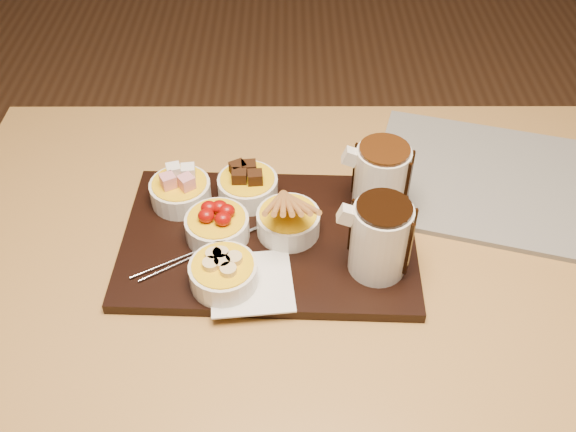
{
  "coord_description": "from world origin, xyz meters",
  "views": [
    {
      "loc": [
        -0.04,
        -0.69,
        1.49
      ],
      "look_at": [
        -0.04,
        0.02,
        0.81
      ],
      "focal_mm": 40.0,
      "sensor_mm": 36.0,
      "label": 1
    }
  ],
  "objects_px": {
    "pitcher_dark_chocolate": "(380,239)",
    "serving_board": "(269,239)",
    "bowl_strawberries": "(217,228)",
    "dining_table": "(309,291)",
    "pitcher_milk_chocolate": "(381,180)",
    "newspaper": "(489,181)"
  },
  "relations": [
    {
      "from": "serving_board",
      "to": "newspaper",
      "type": "relative_size",
      "value": 1.16
    },
    {
      "from": "serving_board",
      "to": "pitcher_milk_chocolate",
      "type": "xyz_separation_m",
      "value": [
        0.18,
        0.06,
        0.07
      ]
    },
    {
      "from": "dining_table",
      "to": "bowl_strawberries",
      "type": "relative_size",
      "value": 12.0
    },
    {
      "from": "dining_table",
      "to": "bowl_strawberries",
      "type": "xyz_separation_m",
      "value": [
        -0.15,
        0.02,
        0.14
      ]
    },
    {
      "from": "serving_board",
      "to": "bowl_strawberries",
      "type": "height_order",
      "value": "bowl_strawberries"
    },
    {
      "from": "dining_table",
      "to": "serving_board",
      "type": "relative_size",
      "value": 2.61
    },
    {
      "from": "pitcher_milk_chocolate",
      "to": "newspaper",
      "type": "xyz_separation_m",
      "value": [
        0.21,
        0.08,
        -0.07
      ]
    },
    {
      "from": "bowl_strawberries",
      "to": "pitcher_milk_chocolate",
      "type": "relative_size",
      "value": 0.85
    },
    {
      "from": "dining_table",
      "to": "newspaper",
      "type": "bearing_deg",
      "value": 27.31
    },
    {
      "from": "pitcher_dark_chocolate",
      "to": "serving_board",
      "type": "bearing_deg",
      "value": 160.02
    },
    {
      "from": "serving_board",
      "to": "pitcher_milk_chocolate",
      "type": "bearing_deg",
      "value": 21.8
    },
    {
      "from": "pitcher_dark_chocolate",
      "to": "newspaper",
      "type": "distance_m",
      "value": 0.31
    },
    {
      "from": "bowl_strawberries",
      "to": "pitcher_milk_chocolate",
      "type": "xyz_separation_m",
      "value": [
        0.26,
        0.07,
        0.04
      ]
    },
    {
      "from": "serving_board",
      "to": "newspaper",
      "type": "xyz_separation_m",
      "value": [
        0.38,
        0.15,
        -0.0
      ]
    },
    {
      "from": "serving_board",
      "to": "bowl_strawberries",
      "type": "bearing_deg",
      "value": -176.42
    },
    {
      "from": "pitcher_dark_chocolate",
      "to": "bowl_strawberries",
      "type": "bearing_deg",
      "value": 167.35
    },
    {
      "from": "pitcher_dark_chocolate",
      "to": "newspaper",
      "type": "height_order",
      "value": "pitcher_dark_chocolate"
    },
    {
      "from": "pitcher_dark_chocolate",
      "to": "newspaper",
      "type": "bearing_deg",
      "value": 45.94
    },
    {
      "from": "pitcher_dark_chocolate",
      "to": "pitcher_milk_chocolate",
      "type": "relative_size",
      "value": 1.0
    },
    {
      "from": "dining_table",
      "to": "pitcher_dark_chocolate",
      "type": "xyz_separation_m",
      "value": [
        0.1,
        -0.05,
        0.18
      ]
    },
    {
      "from": "serving_board",
      "to": "pitcher_dark_chocolate",
      "type": "relative_size",
      "value": 3.9
    },
    {
      "from": "pitcher_milk_chocolate",
      "to": "newspaper",
      "type": "distance_m",
      "value": 0.23
    }
  ]
}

